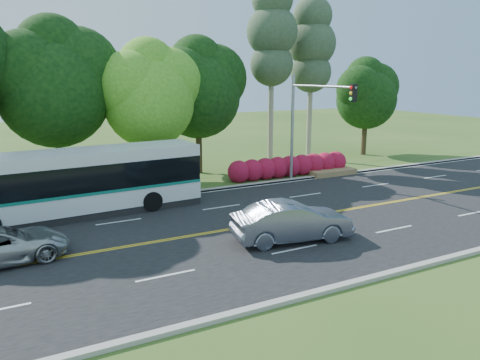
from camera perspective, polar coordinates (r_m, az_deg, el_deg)
name	(u,v)px	position (r m, az deg, el deg)	size (l,w,h in m)	color
ground	(262,224)	(22.45, 2.73, -5.40)	(120.00, 120.00, 0.00)	#31541C
road	(262,224)	(22.44, 2.73, -5.38)	(60.00, 14.00, 0.02)	black
curb_north	(203,190)	(28.58, -4.51, -1.28)	(60.00, 0.30, 0.15)	#A59F95
curb_south	(367,280)	(17.06, 15.18, -11.64)	(60.00, 0.30, 0.15)	#A59F95
grass_verge	(192,185)	(30.25, -5.89, -0.57)	(60.00, 4.00, 0.10)	#31541C
lane_markings	(261,224)	(22.39, 2.52, -5.38)	(57.60, 13.82, 0.00)	gold
tree_row	(93,79)	(31.04, -17.47, 11.71)	(44.70, 9.10, 13.84)	black
bougainvillea_hedge	(293,167)	(32.67, 6.42, 1.62)	(9.50, 2.25, 1.50)	maroon
traffic_signal	(310,113)	(29.51, 8.50, 8.12)	(0.42, 6.10, 7.00)	gray
transit_bus	(75,184)	(24.70, -19.50, -0.47)	(12.75, 3.56, 3.30)	silver
sedan	(292,222)	(20.10, 6.36, -5.07)	(1.79, 5.13, 1.69)	slate
suv	(0,246)	(19.91, -27.22, -7.12)	(2.28, 4.95, 1.37)	#B2B5B6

